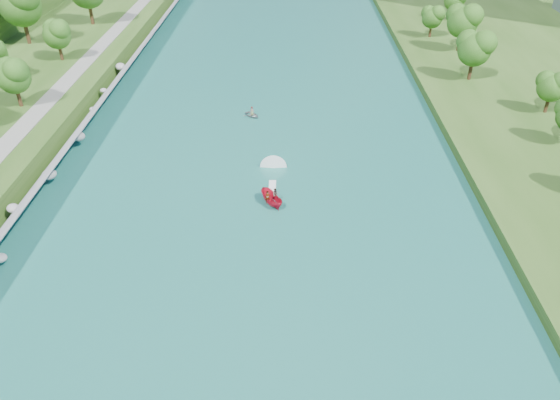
{
  "coord_description": "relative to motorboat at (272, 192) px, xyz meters",
  "views": [
    {
      "loc": [
        4.53,
        -39.41,
        36.26
      ],
      "look_at": [
        3.54,
        12.55,
        2.5
      ],
      "focal_mm": 35.0,
      "sensor_mm": 36.0,
      "label": 1
    }
  ],
  "objects": [
    {
      "name": "raft",
      "position": [
        -3.89,
        23.72,
        -0.3
      ],
      "size": [
        3.47,
        3.56,
        1.63
      ],
      "rotation": [
        0.0,
        0.0,
        0.7
      ],
      "color": "gray",
      "rests_on": "river_water"
    },
    {
      "name": "motorboat",
      "position": [
        0.0,
        0.0,
        0.0
      ],
      "size": [
        3.6,
        18.93,
        2.01
      ],
      "rotation": [
        0.0,
        0.0,
        3.69
      ],
      "color": "red",
      "rests_on": "river_water"
    },
    {
      "name": "river_water",
      "position": [
        -2.45,
        3.04,
        -0.71
      ],
      "size": [
        55.0,
        240.0,
        0.1
      ],
      "primitive_type": "cube",
      "color": "#1A6356",
      "rests_on": "ground"
    },
    {
      "name": "riprap_bank",
      "position": [
        -28.31,
        2.3,
        1.05
      ],
      "size": [
        4.17,
        236.0,
        4.33
      ],
      "color": "slate",
      "rests_on": "ground"
    },
    {
      "name": "trees_east",
      "position": [
        36.33,
        17.88,
        5.29
      ],
      "size": [
        17.72,
        140.25,
        10.91
      ],
      "color": "#295216",
      "rests_on": "berm_east"
    },
    {
      "name": "ground",
      "position": [
        -2.45,
        -16.96,
        -0.76
      ],
      "size": [
        260.0,
        260.0,
        0.0
      ],
      "primitive_type": "plane",
      "color": "#2D5119",
      "rests_on": "ground"
    }
  ]
}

